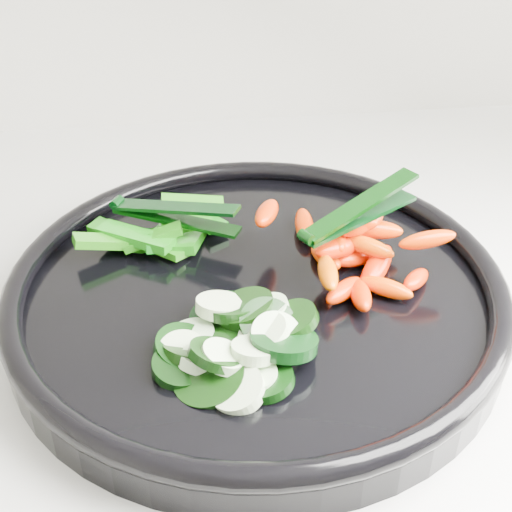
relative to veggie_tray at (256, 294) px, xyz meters
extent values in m
cylinder|color=black|center=(0.00, 0.00, -0.01)|extent=(0.44, 0.44, 0.02)
torus|color=black|center=(0.00, 0.00, 0.01)|extent=(0.44, 0.44, 0.02)
cylinder|color=black|center=(-0.04, -0.09, 0.01)|extent=(0.06, 0.07, 0.03)
cylinder|color=#DDF6C5|center=(-0.03, -0.11, 0.01)|extent=(0.05, 0.05, 0.02)
cylinder|color=black|center=(-0.05, -0.07, 0.01)|extent=(0.05, 0.05, 0.03)
cylinder|color=#D7FBC9|center=(-0.05, -0.08, 0.01)|extent=(0.04, 0.04, 0.02)
cylinder|color=black|center=(-0.06, -0.07, 0.01)|extent=(0.06, 0.06, 0.03)
cylinder|color=beige|center=(-0.06, -0.07, 0.01)|extent=(0.04, 0.04, 0.02)
cylinder|color=black|center=(-0.01, -0.10, 0.01)|extent=(0.05, 0.05, 0.02)
cylinder|color=#C7E8BA|center=(-0.01, -0.10, 0.01)|extent=(0.04, 0.04, 0.02)
cylinder|color=black|center=(-0.03, -0.03, 0.01)|extent=(0.06, 0.06, 0.02)
cylinder|color=#DBF4C3|center=(-0.02, -0.06, 0.01)|extent=(0.04, 0.04, 0.02)
cylinder|color=black|center=(-0.04, -0.06, 0.01)|extent=(0.06, 0.06, 0.02)
cylinder|color=beige|center=(-0.05, -0.05, 0.01)|extent=(0.04, 0.04, 0.01)
cylinder|color=black|center=(-0.06, -0.08, 0.01)|extent=(0.05, 0.05, 0.01)
cylinder|color=#B7CFA5|center=(-0.04, -0.08, 0.01)|extent=(0.04, 0.04, 0.01)
cylinder|color=black|center=(-0.04, -0.08, 0.01)|extent=(0.05, 0.05, 0.02)
cylinder|color=#DDF2C2|center=(-0.05, -0.08, 0.01)|extent=(0.04, 0.04, 0.02)
cylinder|color=black|center=(0.02, -0.06, 0.02)|extent=(0.05, 0.05, 0.02)
cylinder|color=beige|center=(0.00, -0.07, 0.02)|extent=(0.04, 0.04, 0.02)
cylinder|color=black|center=(-0.02, -0.04, 0.02)|extent=(0.04, 0.04, 0.02)
cylinder|color=#E2F6C5|center=(-0.03, -0.04, 0.02)|extent=(0.05, 0.05, 0.02)
cylinder|color=black|center=(-0.04, -0.08, 0.02)|extent=(0.04, 0.04, 0.02)
cylinder|color=#DAEDBD|center=(-0.03, -0.09, 0.02)|extent=(0.04, 0.04, 0.02)
cylinder|color=black|center=(0.00, -0.06, 0.02)|extent=(0.05, 0.05, 0.03)
cylinder|color=beige|center=(0.00, -0.07, 0.02)|extent=(0.05, 0.05, 0.03)
cylinder|color=black|center=(-0.01, -0.04, 0.02)|extent=(0.05, 0.05, 0.02)
cylinder|color=#DAF5C4|center=(0.00, -0.04, 0.02)|extent=(0.03, 0.03, 0.02)
cylinder|color=black|center=(0.01, -0.08, 0.02)|extent=(0.06, 0.06, 0.02)
cylinder|color=beige|center=(-0.01, -0.08, 0.02)|extent=(0.04, 0.04, 0.02)
ellipsoid|color=red|center=(0.09, 0.00, 0.01)|extent=(0.05, 0.05, 0.03)
ellipsoid|color=#E92D00|center=(0.06, -0.02, 0.01)|extent=(0.04, 0.04, 0.02)
ellipsoid|color=#F04E00|center=(0.09, -0.02, 0.01)|extent=(0.04, 0.04, 0.02)
ellipsoid|color=#F73C00|center=(0.06, 0.04, 0.01)|extent=(0.03, 0.04, 0.02)
ellipsoid|color=#ED3400|center=(0.12, -0.01, 0.01)|extent=(0.04, 0.04, 0.02)
ellipsoid|color=#EC3200|center=(0.06, 0.02, 0.01)|extent=(0.03, 0.04, 0.02)
ellipsoid|color=red|center=(0.07, -0.03, 0.01)|extent=(0.02, 0.04, 0.02)
ellipsoid|color=#E43000|center=(0.08, 0.02, 0.01)|extent=(0.04, 0.03, 0.02)
ellipsoid|color=#E54E00|center=(0.09, 0.07, 0.01)|extent=(0.04, 0.04, 0.02)
ellipsoid|color=#F92200|center=(0.05, 0.07, 0.01)|extent=(0.02, 0.05, 0.02)
ellipsoid|color=#ED5E00|center=(0.05, -0.02, 0.03)|extent=(0.02, 0.05, 0.02)
ellipsoid|color=#F21800|center=(0.09, 0.06, 0.03)|extent=(0.04, 0.05, 0.03)
ellipsoid|color=#FF5900|center=(0.07, 0.03, 0.03)|extent=(0.02, 0.05, 0.03)
ellipsoid|color=#DD5100|center=(0.09, 0.01, 0.03)|extent=(0.04, 0.04, 0.02)
ellipsoid|color=#FF4100|center=(0.06, 0.01, 0.03)|extent=(0.05, 0.04, 0.02)
ellipsoid|color=#F04800|center=(0.10, 0.04, 0.03)|extent=(0.05, 0.02, 0.02)
ellipsoid|color=#FF5600|center=(0.08, 0.02, 0.04)|extent=(0.04, 0.02, 0.02)
ellipsoid|color=#DB5100|center=(0.01, 0.05, 0.04)|extent=(0.03, 0.05, 0.02)
ellipsoid|color=#E94500|center=(0.09, 0.02, 0.04)|extent=(0.04, 0.03, 0.02)
ellipsoid|color=red|center=(0.13, 0.00, 0.04)|extent=(0.05, 0.02, 0.02)
cube|color=#176A0A|center=(-0.04, 0.07, 0.01)|extent=(0.04, 0.06, 0.02)
cube|color=#0D6D0A|center=(-0.06, 0.08, 0.01)|extent=(0.04, 0.07, 0.03)
cube|color=#0D700A|center=(-0.03, 0.10, 0.01)|extent=(0.04, 0.06, 0.02)
cube|color=#1C6A0A|center=(-0.07, 0.06, 0.01)|extent=(0.04, 0.04, 0.01)
cube|color=#216B0A|center=(-0.06, 0.08, 0.01)|extent=(0.08, 0.05, 0.03)
cube|color=#1B6C0A|center=(-0.11, 0.09, 0.01)|extent=(0.05, 0.04, 0.01)
cube|color=#0A6910|center=(-0.08, 0.07, 0.01)|extent=(0.03, 0.06, 0.03)
cube|color=#1D6409|center=(-0.08, 0.06, 0.02)|extent=(0.05, 0.02, 0.02)
cube|color=#116409|center=(-0.11, 0.06, 0.02)|extent=(0.05, 0.03, 0.02)
cube|color=#166A0A|center=(-0.09, 0.06, 0.02)|extent=(0.07, 0.05, 0.01)
cube|color=#0A6F10|center=(-0.04, 0.11, 0.02)|extent=(0.05, 0.02, 0.02)
cylinder|color=black|center=(0.04, -0.01, 0.05)|extent=(0.01, 0.01, 0.01)
cube|color=black|center=(0.08, 0.02, 0.05)|extent=(0.10, 0.07, 0.00)
cube|color=black|center=(0.08, 0.02, 0.06)|extent=(0.10, 0.07, 0.02)
cylinder|color=black|center=(-0.10, 0.10, 0.03)|extent=(0.01, 0.01, 0.01)
cube|color=black|center=(-0.06, 0.08, 0.02)|extent=(0.10, 0.07, 0.00)
cube|color=black|center=(-0.06, 0.08, 0.04)|extent=(0.10, 0.07, 0.02)
camera|label=1|loc=(-0.05, -0.42, 0.33)|focal=50.00mm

